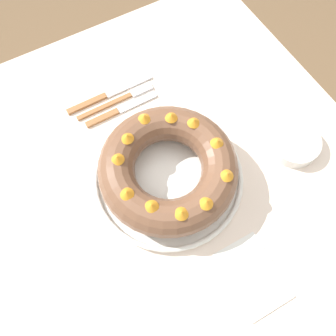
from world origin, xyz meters
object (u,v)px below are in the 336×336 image
at_px(fork, 121,99).
at_px(serving_knife, 105,96).
at_px(serving_dish, 168,177).
at_px(napkin, 252,275).
at_px(side_bowl, 294,143).
at_px(bundt_cake, 168,168).
at_px(cake_knife, 117,111).

xyz_separation_m(fork, serving_knife, (-0.03, -0.03, 0.00)).
height_order(serving_dish, fork, serving_dish).
bearing_deg(serving_dish, napkin, 9.37).
xyz_separation_m(serving_knife, napkin, (0.57, 0.08, -0.00)).
bearing_deg(serving_knife, side_bowl, 44.53).
xyz_separation_m(bundt_cake, fork, (-0.26, 0.00, -0.06)).
relative_size(bundt_cake, fork, 1.43).
bearing_deg(fork, bundt_cake, -2.04).
xyz_separation_m(fork, side_bowl, (0.33, 0.31, 0.01)).
bearing_deg(cake_knife, napkin, 4.30).
bearing_deg(serving_dish, cake_knife, -174.11).
relative_size(side_bowl, napkin, 0.81).
xyz_separation_m(bundt_cake, serving_knife, (-0.29, -0.03, -0.06)).
distance_m(serving_dish, cake_knife, 0.23).
bearing_deg(bundt_cake, serving_knife, -173.86).
xyz_separation_m(fork, napkin, (0.54, 0.04, -0.00)).
distance_m(fork, side_bowl, 0.45).
bearing_deg(napkin, serving_dish, -170.63).
bearing_deg(serving_knife, napkin, 9.02).
height_order(serving_dish, serving_knife, serving_dish).
bearing_deg(bundt_cake, cake_knife, -174.11).
bearing_deg(serving_knife, bundt_cake, 7.43).
bearing_deg(fork, serving_knife, -133.32).
bearing_deg(side_bowl, serving_knife, -136.76).
xyz_separation_m(cake_knife, side_bowl, (0.30, 0.33, 0.01)).
bearing_deg(serving_knife, cake_knife, 8.38).
bearing_deg(bundt_cake, fork, 179.38).
xyz_separation_m(bundt_cake, side_bowl, (0.08, 0.31, -0.05)).
relative_size(fork, napkin, 1.42).
relative_size(serving_dish, bundt_cake, 1.13).
bearing_deg(bundt_cake, serving_dish, -152.30).
distance_m(serving_knife, side_bowl, 0.50).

